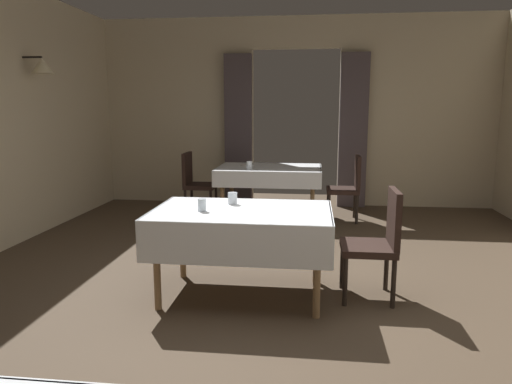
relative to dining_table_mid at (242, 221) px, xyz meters
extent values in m
plane|color=#4C3D2D|center=(0.28, -0.19, -0.65)|extent=(10.08, 10.08, 0.00)
cylinder|color=black|center=(-2.74, 1.61, 1.52)|extent=(0.24, 0.02, 0.02)
cone|color=beige|center=(-2.62, 1.61, 1.42)|extent=(0.26, 0.26, 0.18)
cube|color=beige|center=(-1.67, 4.01, 0.85)|extent=(2.50, 0.12, 3.00)
cube|color=beige|center=(2.23, 4.01, 0.85)|extent=(2.50, 0.12, 3.00)
cube|color=beige|center=(0.28, 4.01, 2.10)|extent=(1.40, 0.12, 0.50)
cube|color=#4C4247|center=(-0.64, 3.87, 0.56)|extent=(0.44, 0.14, 2.42)
cube|color=#4C4247|center=(1.20, 3.87, 0.56)|extent=(0.44, 0.14, 2.42)
cylinder|color=olive|center=(-0.62, -0.37, -0.29)|extent=(0.06, 0.06, 0.71)
cylinder|color=olive|center=(0.62, -0.37, -0.29)|extent=(0.06, 0.06, 0.71)
cylinder|color=olive|center=(-0.62, 0.37, -0.29)|extent=(0.06, 0.06, 0.71)
cylinder|color=olive|center=(0.62, 0.37, -0.29)|extent=(0.06, 0.06, 0.71)
cube|color=olive|center=(0.00, 0.00, 0.08)|extent=(1.41, 0.90, 0.03)
cube|color=white|center=(0.00, 0.00, 0.10)|extent=(1.47, 0.96, 0.01)
cube|color=white|center=(0.00, -0.48, -0.06)|extent=(1.47, 0.02, 0.33)
cube|color=white|center=(0.00, 0.48, -0.06)|extent=(1.47, 0.02, 0.33)
cube|color=white|center=(-0.73, 0.00, -0.06)|extent=(0.02, 0.96, 0.33)
cube|color=white|center=(0.73, 0.00, -0.06)|extent=(0.02, 0.96, 0.33)
cylinder|color=olive|center=(-0.65, 2.46, -0.29)|extent=(0.06, 0.06, 0.71)
cylinder|color=olive|center=(0.58, 2.46, -0.29)|extent=(0.06, 0.06, 0.71)
cylinder|color=olive|center=(-0.65, 3.25, -0.29)|extent=(0.06, 0.06, 0.71)
cylinder|color=olive|center=(0.58, 3.25, -0.29)|extent=(0.06, 0.06, 0.71)
cube|color=olive|center=(-0.03, 2.85, 0.08)|extent=(1.39, 0.94, 0.03)
cube|color=white|center=(-0.03, 2.85, 0.10)|extent=(1.45, 1.00, 0.01)
cube|color=white|center=(-0.03, 2.35, -0.01)|extent=(1.45, 0.02, 0.22)
cube|color=white|center=(-0.03, 3.36, -0.01)|extent=(1.45, 0.02, 0.22)
cube|color=white|center=(-0.76, 2.85, -0.01)|extent=(0.02, 1.00, 0.22)
cube|color=white|center=(0.69, 2.85, -0.01)|extent=(0.02, 1.00, 0.22)
cylinder|color=black|center=(0.85, -0.12, -0.44)|extent=(0.04, 0.04, 0.42)
cylinder|color=black|center=(0.85, 0.26, -0.44)|extent=(0.04, 0.04, 0.42)
cylinder|color=black|center=(1.23, -0.12, -0.44)|extent=(0.04, 0.04, 0.42)
cylinder|color=black|center=(1.23, 0.26, -0.44)|extent=(0.04, 0.04, 0.42)
cube|color=black|center=(1.04, 0.07, -0.21)|extent=(0.44, 0.44, 0.06)
cube|color=black|center=(1.24, 0.07, 0.04)|extent=(0.05, 0.42, 0.48)
cylinder|color=black|center=(0.81, 2.66, -0.44)|extent=(0.04, 0.04, 0.42)
cylinder|color=black|center=(0.81, 3.04, -0.44)|extent=(0.04, 0.04, 0.42)
cylinder|color=black|center=(1.19, 2.66, -0.44)|extent=(0.04, 0.04, 0.42)
cylinder|color=black|center=(1.19, 3.04, -0.44)|extent=(0.04, 0.04, 0.42)
cube|color=black|center=(1.00, 2.85, -0.21)|extent=(0.44, 0.44, 0.06)
cube|color=black|center=(1.20, 2.85, 0.04)|extent=(0.05, 0.42, 0.48)
cylinder|color=black|center=(-0.88, 3.16, -0.44)|extent=(0.04, 0.04, 0.42)
cylinder|color=black|center=(-0.88, 2.78, -0.44)|extent=(0.04, 0.04, 0.42)
cylinder|color=black|center=(-1.26, 3.16, -0.44)|extent=(0.04, 0.04, 0.42)
cylinder|color=black|center=(-1.26, 2.78, -0.44)|extent=(0.04, 0.04, 0.42)
cube|color=black|center=(-1.07, 2.97, -0.21)|extent=(0.44, 0.44, 0.06)
cube|color=black|center=(-1.27, 2.97, 0.04)|extent=(0.05, 0.42, 0.48)
cylinder|color=silver|center=(-0.12, 0.21, 0.15)|extent=(0.08, 0.08, 0.10)
cylinder|color=silver|center=(-0.32, -0.10, 0.15)|extent=(0.07, 0.07, 0.10)
cylinder|color=silver|center=(-0.28, 2.55, 0.16)|extent=(0.08, 0.08, 0.12)
cylinder|color=white|center=(-0.37, 2.98, 0.11)|extent=(0.21, 0.21, 0.01)
camera|label=1|loc=(0.57, -3.80, 0.94)|focal=33.20mm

